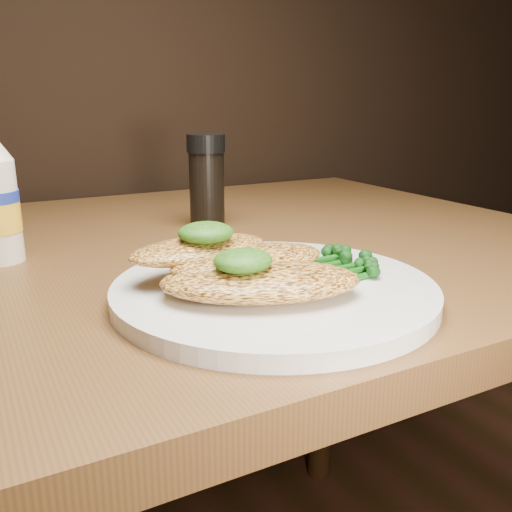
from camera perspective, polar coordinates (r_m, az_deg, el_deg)
dining_table at (r=0.88m, az=-10.90°, el=-23.55°), size 1.20×0.80×0.75m
plate at (r=0.52m, az=1.87°, el=-3.53°), size 0.30×0.30×0.02m
chicken_front at (r=0.48m, az=0.50°, el=-2.59°), size 0.20×0.15×0.03m
chicken_mid at (r=0.51m, az=-0.73°, el=-0.50°), size 0.16×0.08×0.02m
chicken_back at (r=0.53m, az=-5.82°, el=0.68°), size 0.15×0.08×0.02m
pesto_front at (r=0.47m, az=-1.34°, el=-0.49°), size 0.06×0.05×0.02m
pesto_back at (r=0.52m, az=-5.18°, el=2.40°), size 0.06×0.05×0.02m
broccolini_bundle at (r=0.54m, az=5.99°, el=-0.98°), size 0.17×0.15×0.02m
pepper_grinder at (r=0.80m, az=-5.07°, el=7.64°), size 0.06×0.06×0.13m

